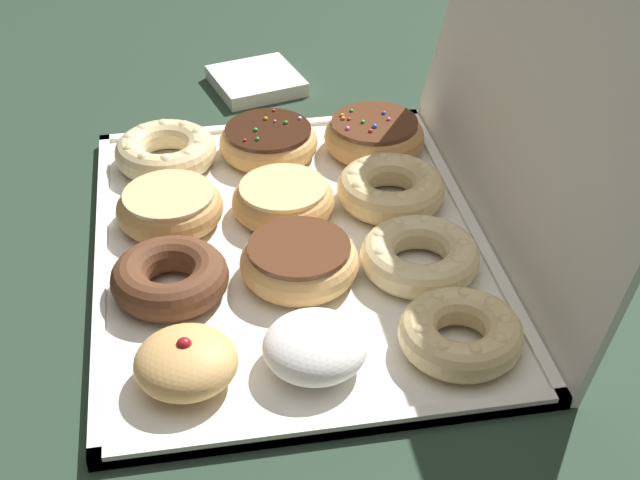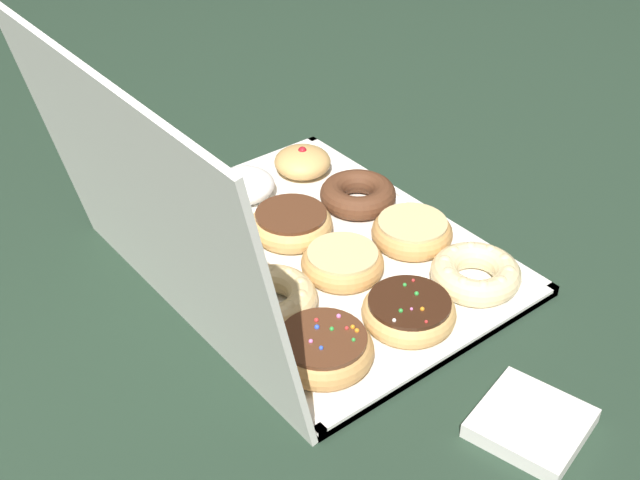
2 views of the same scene
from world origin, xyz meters
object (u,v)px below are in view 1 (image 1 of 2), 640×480
chocolate_cake_ring_donut_2 (170,277)px  cruller_donut_0 (166,150)px  sprinkle_donut_4 (270,141)px  chocolate_frosted_donut_6 (303,260)px  powdered_filled_donut_7 (315,346)px  sprinkle_donut_8 (374,135)px  donut_box (292,249)px  napkin_stack (256,81)px  cruller_donut_10 (420,255)px  cruller_donut_11 (461,332)px  glazed_ring_donut_1 (170,207)px  jelly_filled_donut_3 (186,362)px  cruller_donut_9 (391,188)px  glazed_ring_donut_5 (286,199)px

chocolate_cake_ring_donut_2 → cruller_donut_0: bearing=178.9°
sprinkle_donut_4 → chocolate_frosted_donut_6: size_ratio=1.00×
powdered_filled_donut_7 → sprinkle_donut_8: bearing=159.7°
donut_box → sprinkle_donut_4: size_ratio=4.43×
napkin_stack → cruller_donut_10: bearing=13.8°
cruller_donut_11 → cruller_donut_10: bearing=-177.1°
glazed_ring_donut_1 → sprinkle_donut_4: 0.17m
cruller_donut_0 → powdered_filled_donut_7: bearing=17.6°
jelly_filled_donut_3 → napkin_stack: (-0.57, 0.13, -0.02)m
chocolate_frosted_donut_6 → powdered_filled_donut_7: bearing=-4.1°
chocolate_frosted_donut_6 → cruller_donut_9: bearing=134.7°
donut_box → sprinkle_donut_8: (-0.17, 0.13, 0.03)m
glazed_ring_donut_5 → chocolate_frosted_donut_6: chocolate_frosted_donut_6 is taller
powdered_filled_donut_7 → cruller_donut_10: (-0.12, 0.12, -0.00)m
cruller_donut_9 → cruller_donut_11: 0.24m
cruller_donut_11 → donut_box: bearing=-145.4°
chocolate_frosted_donut_6 → cruller_donut_9: 0.16m
cruller_donut_10 → chocolate_frosted_donut_6: bearing=-94.5°
chocolate_frosted_donut_6 → napkin_stack: (-0.44, 0.00, -0.02)m
donut_box → glazed_ring_donut_5: 0.06m
cruller_donut_0 → glazed_ring_donut_5: cruller_donut_0 is taller
jelly_filled_donut_3 → cruller_donut_11: 0.24m
chocolate_cake_ring_donut_2 → chocolate_frosted_donut_6: (-0.00, 0.13, 0.00)m
donut_box → cruller_donut_10: cruller_donut_10 is taller
sprinkle_donut_4 → jelly_filled_donut_3: bearing=-17.9°
jelly_filled_donut_3 → chocolate_frosted_donut_6: (-0.13, 0.12, -0.00)m
sprinkle_donut_4 → cruller_donut_10: size_ratio=0.99×
chocolate_frosted_donut_6 → donut_box: bearing=-176.4°
glazed_ring_donut_1 → jelly_filled_donut_3: size_ratio=1.28×
glazed_ring_donut_5 → napkin_stack: bearing=179.1°
cruller_donut_0 → cruller_donut_11: bearing=34.0°
jelly_filled_donut_3 → sprinkle_donut_4: jelly_filled_donut_3 is taller
donut_box → powdered_filled_donut_7: size_ratio=5.67×
sprinkle_donut_4 → cruller_donut_9: (0.13, 0.12, 0.00)m
cruller_donut_9 → cruller_donut_10: size_ratio=1.00×
sprinkle_donut_4 → cruller_donut_10: bearing=25.2°
sprinkle_donut_4 → powdered_filled_donut_7: size_ratio=1.28×
donut_box → chocolate_frosted_donut_6: bearing=3.6°
cruller_donut_0 → chocolate_cake_ring_donut_2: 0.24m
cruller_donut_0 → sprinkle_donut_8: bearing=87.7°
glazed_ring_donut_5 → powdered_filled_donut_7: powdered_filled_donut_7 is taller
sprinkle_donut_4 → napkin_stack: bearing=178.2°
cruller_donut_0 → cruller_donut_10: 0.35m
glazed_ring_donut_1 → sprinkle_donut_4: size_ratio=0.97×
sprinkle_donut_8 → chocolate_frosted_donut_6: bearing=-28.1°
powdered_filled_donut_7 → cruller_donut_11: 0.13m
donut_box → sprinkle_donut_8: sprinkle_donut_8 is taller
glazed_ring_donut_1 → powdered_filled_donut_7: (0.24, 0.12, 0.00)m
chocolate_frosted_donut_6 → cruller_donut_10: size_ratio=0.99×
chocolate_cake_ring_donut_2 → cruller_donut_9: cruller_donut_9 is taller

